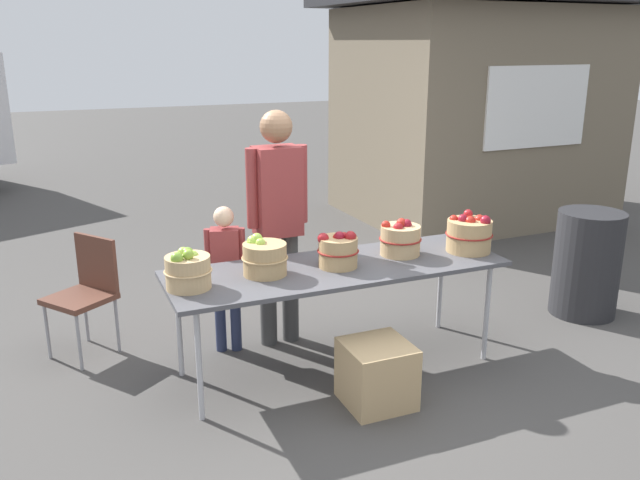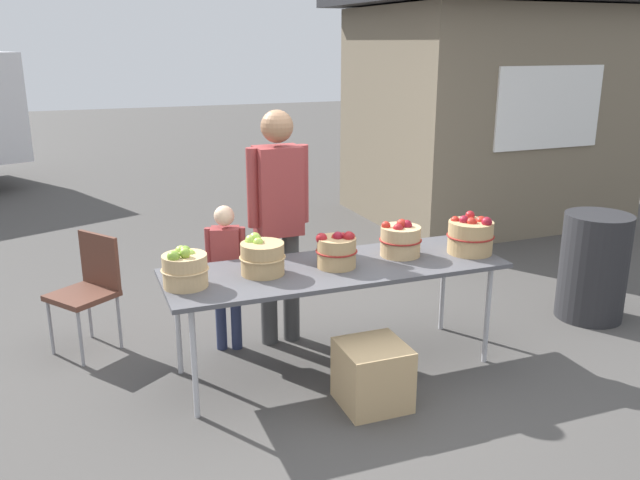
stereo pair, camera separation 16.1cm
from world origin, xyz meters
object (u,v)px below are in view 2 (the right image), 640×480
object	(u,v)px
market_table	(336,272)
apple_basket_red_0	(336,250)
folding_chair	(89,284)
apple_basket_green_1	(262,257)
apple_basket_green_0	(185,269)
vendor_adult	(279,210)
trash_barrel	(593,267)
apple_basket_red_2	(471,236)
apple_basket_red_1	(400,239)
child_customer	(226,267)
produce_crate	(372,375)

from	to	relation	value
market_table	apple_basket_red_0	xyz separation A→B (m)	(-0.00, -0.01, 0.16)
folding_chair	apple_basket_green_1	bearing A→B (deg)	14.24
apple_basket_green_0	vendor_adult	bearing A→B (deg)	36.15
vendor_adult	trash_barrel	distance (m)	2.64
market_table	apple_basket_red_0	size ratio (longest dim) A/B	8.19
vendor_adult	apple_basket_green_0	bearing A→B (deg)	34.56
apple_basket_red_2	apple_basket_red_0	bearing A→B (deg)	177.05
apple_basket_red_0	folding_chair	world-z (taller)	apple_basket_red_0
market_table	apple_basket_green_1	bearing A→B (deg)	176.05
apple_basket_red_1	vendor_adult	bearing A→B (deg)	146.28
apple_basket_red_1	trash_barrel	world-z (taller)	apple_basket_red_1
apple_basket_green_0	child_customer	xyz separation A→B (m)	(0.38, 0.58, -0.22)
market_table	vendor_adult	distance (m)	0.68
apple_basket_red_0	apple_basket_red_2	distance (m)	1.01
apple_basket_red_2	produce_crate	xyz separation A→B (m)	(-0.98, -0.48, -0.67)
apple_basket_red_0	apple_basket_green_0	bearing A→B (deg)	-179.40
apple_basket_red_1	child_customer	size ratio (longest dim) A/B	0.27
produce_crate	apple_basket_red_0	bearing A→B (deg)	93.60
child_customer	trash_barrel	bearing A→B (deg)	-172.25
apple_basket_green_1	apple_basket_red_0	distance (m)	0.50
child_customer	produce_crate	xyz separation A→B (m)	(0.66, -1.10, -0.44)
vendor_adult	trash_barrel	world-z (taller)	vendor_adult
apple_basket_red_0	market_table	bearing A→B (deg)	83.07
apple_basket_red_0	vendor_adult	distance (m)	0.63
apple_basket_green_0	produce_crate	world-z (taller)	apple_basket_green_0
apple_basket_green_1	child_customer	world-z (taller)	child_customer
produce_crate	apple_basket_green_1	bearing A→B (deg)	132.99
market_table	apple_basket_red_1	bearing A→B (deg)	6.44
market_table	trash_barrel	bearing A→B (deg)	1.96
apple_basket_red_1	trash_barrel	bearing A→B (deg)	0.67
apple_basket_green_0	folding_chair	distance (m)	1.15
apple_basket_green_0	trash_barrel	size ratio (longest dim) A/B	0.34
apple_basket_red_1	trash_barrel	distance (m)	1.84
apple_basket_green_0	apple_basket_green_1	size ratio (longest dim) A/B	0.97
apple_basket_green_1	produce_crate	xyz separation A→B (m)	(0.54, -0.57, -0.66)
market_table	trash_barrel	size ratio (longest dim) A/B	2.62
apple_basket_green_0	vendor_adult	size ratio (longest dim) A/B	0.17
child_customer	folding_chair	size ratio (longest dim) A/B	1.27
apple_basket_green_1	apple_basket_red_0	size ratio (longest dim) A/B	1.08
child_customer	trash_barrel	size ratio (longest dim) A/B	1.25
market_table	produce_crate	distance (m)	0.74
apple_basket_red_1	folding_chair	distance (m)	2.28
apple_basket_green_1	vendor_adult	size ratio (longest dim) A/B	0.17
child_customer	trash_barrel	world-z (taller)	child_customer
apple_basket_red_0	produce_crate	world-z (taller)	apple_basket_red_0
apple_basket_red_2	produce_crate	bearing A→B (deg)	-153.91
apple_basket_green_0	trash_barrel	distance (m)	3.34
apple_basket_green_1	apple_basket_red_1	world-z (taller)	same
market_table	apple_basket_green_0	size ratio (longest dim) A/B	7.80
trash_barrel	apple_basket_green_1	bearing A→B (deg)	-179.10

